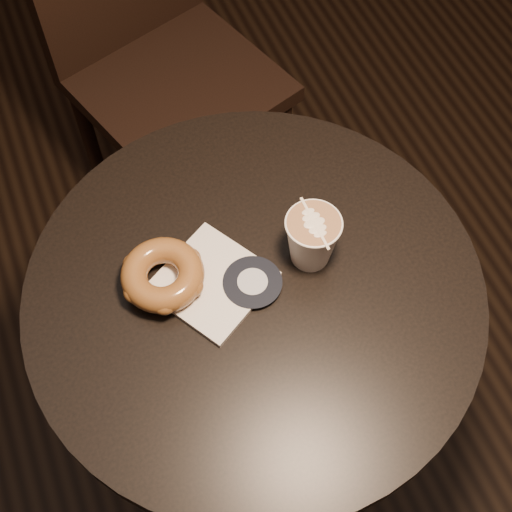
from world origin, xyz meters
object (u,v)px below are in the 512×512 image
Objects in this scene: chair at (147,25)px; pastry_bag at (212,282)px; latte_cup at (312,240)px; cafe_table at (255,340)px; doughnut at (163,275)px.

chair reaches higher than pastry_bag.
latte_cup is (0.16, -0.01, 0.04)m from pastry_bag.
pastry_bag is (-0.12, -0.76, 0.16)m from chair.
cafe_table is at bearing -58.19° from pastry_bag.
latte_cup reaches higher than pastry_bag.
cafe_table is 0.21m from pastry_bag.
cafe_table is 0.27m from latte_cup.
pastry_bag is at bearing 152.31° from cafe_table.
pastry_bag is 0.08m from doughnut.
chair is 0.78m from pastry_bag.
latte_cup is (0.22, -0.04, 0.02)m from doughnut.
cafe_table is at bearing -24.54° from doughnut.
cafe_table is at bearing -169.91° from latte_cup.
latte_cup is (0.10, 0.02, 0.25)m from cafe_table.
doughnut is at bearing 127.77° from pastry_bag.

